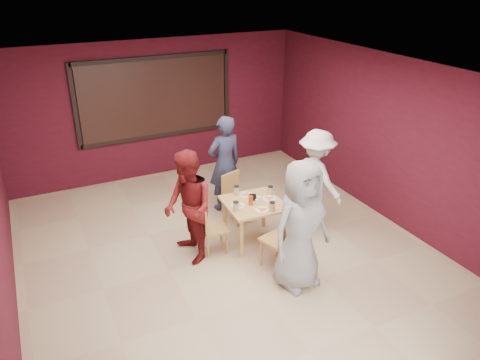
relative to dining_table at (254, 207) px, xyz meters
name	(u,v)px	position (x,y,z in m)	size (l,w,h in m)	color
floor	(229,255)	(-0.53, -0.20, -0.62)	(7.00, 7.00, 0.00)	#C1B086
window_blinds	(156,98)	(-0.53, 3.25, 1.03)	(3.00, 0.02, 1.50)	black
dining_table	(254,207)	(0.00, 0.00, 0.00)	(0.94, 0.94, 0.85)	#DCAD5A
chair_front	(283,238)	(0.03, -0.85, -0.11)	(0.54, 0.54, 0.91)	#A57A40
chair_back	(235,194)	(0.06, 0.80, -0.14)	(0.52, 0.52, 0.85)	#A57A40
chair_left	(210,226)	(-0.74, 0.02, -0.17)	(0.43, 0.43, 0.79)	#A57A40
chair_right	(301,207)	(0.84, -0.07, -0.18)	(0.41, 0.41, 0.78)	#A57A40
diner_front	(301,226)	(0.05, -1.25, 0.31)	(0.91, 0.59, 1.85)	gray
diner_back	(225,164)	(0.07, 1.24, 0.26)	(0.64, 0.42, 1.75)	#2A2E4A
diner_left	(188,208)	(-1.08, 0.00, 0.24)	(0.84, 0.65, 1.73)	maroon
diner_right	(316,177)	(1.24, 0.12, 0.21)	(1.08, 0.62, 1.66)	white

